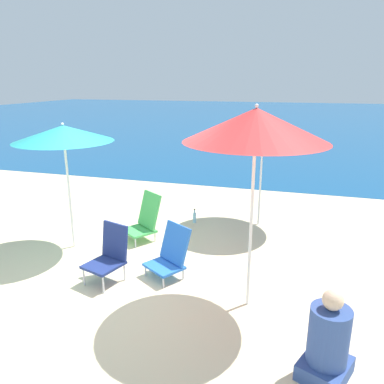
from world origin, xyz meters
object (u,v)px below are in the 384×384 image
at_px(beach_umbrella_red, 256,125).
at_px(beach_chair_blue, 170,253).
at_px(beach_chair_green, 145,219).
at_px(person_seated_near, 328,343).
at_px(water_bottle, 194,217).
at_px(beach_umbrella_teal, 63,134).
at_px(beach_chair_navy, 109,253).
at_px(beach_umbrella_navy, 263,127).

height_order(beach_umbrella_red, beach_chair_blue, beach_umbrella_red).
bearing_deg(beach_chair_green, beach_chair_blue, -17.35).
bearing_deg(person_seated_near, water_bottle, 146.74).
relative_size(beach_chair_blue, person_seated_near, 0.81).
height_order(beach_umbrella_teal, beach_chair_blue, beach_umbrella_teal).
height_order(beach_chair_navy, water_bottle, beach_chair_navy).
xyz_separation_m(beach_umbrella_teal, beach_chair_blue, (1.84, -0.44, -1.52)).
height_order(beach_chair_green, person_seated_near, person_seated_near).
height_order(beach_umbrella_red, beach_umbrella_navy, beach_umbrella_red).
bearing_deg(beach_umbrella_teal, beach_umbrella_navy, 33.65).
bearing_deg(beach_chair_blue, beach_chair_navy, -123.09).
bearing_deg(person_seated_near, beach_umbrella_red, 155.11).
relative_size(beach_chair_navy, person_seated_near, 0.87).
xyz_separation_m(beach_umbrella_teal, beach_chair_navy, (1.09, -0.78, -1.46)).
xyz_separation_m(beach_chair_green, beach_chair_navy, (0.09, -1.41, 0.03)).
bearing_deg(beach_umbrella_navy, beach_chair_navy, -122.90).
bearing_deg(person_seated_near, beach_chair_navy, -177.04).
bearing_deg(beach_chair_green, beach_umbrella_navy, 69.09).
xyz_separation_m(beach_chair_navy, person_seated_near, (2.74, -1.04, -0.03)).
bearing_deg(beach_chair_green, beach_umbrella_red, -2.31).
bearing_deg(person_seated_near, beach_umbrella_teal, 178.27).
height_order(beach_umbrella_navy, beach_chair_blue, beach_umbrella_navy).
bearing_deg(beach_umbrella_red, beach_chair_green, 143.02).
relative_size(beach_chair_navy, water_bottle, 2.84).
distance_m(beach_chair_navy, person_seated_near, 2.93).
height_order(beach_umbrella_red, person_seated_near, beach_umbrella_red).
height_order(person_seated_near, water_bottle, person_seated_near).
xyz_separation_m(beach_umbrella_red, beach_umbrella_navy, (-0.18, 2.72, -0.34)).
relative_size(beach_umbrella_teal, beach_chair_navy, 2.61).
xyz_separation_m(beach_umbrella_navy, beach_chair_blue, (-0.96, -2.31, -1.50)).
distance_m(beach_umbrella_teal, beach_umbrella_navy, 3.36).
distance_m(beach_umbrella_teal, beach_chair_navy, 1.98).
xyz_separation_m(beach_chair_blue, water_bottle, (-0.23, 2.04, -0.22)).
height_order(beach_chair_blue, water_bottle, beach_chair_blue).
bearing_deg(beach_chair_navy, beach_chair_green, 110.75).
xyz_separation_m(beach_chair_blue, person_seated_near, (1.99, -1.38, 0.03)).
xyz_separation_m(beach_umbrella_teal, beach_chair_green, (1.00, 0.63, -1.50)).
relative_size(beach_umbrella_teal, beach_chair_green, 2.53).
height_order(beach_chair_green, water_bottle, beach_chair_green).
distance_m(beach_umbrella_navy, beach_chair_blue, 2.91).
bearing_deg(beach_chair_navy, beach_chair_blue, 41.49).
bearing_deg(water_bottle, beach_chair_navy, -102.42).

